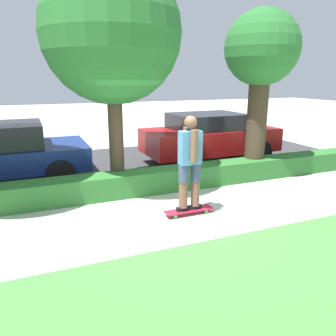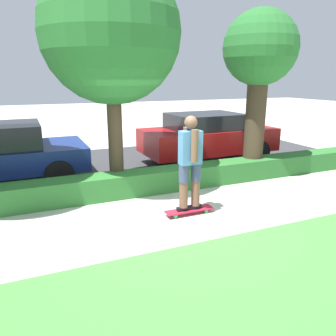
{
  "view_description": "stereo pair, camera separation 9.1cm",
  "coord_description": "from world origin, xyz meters",
  "px_view_note": "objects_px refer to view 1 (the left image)",
  "views": [
    {
      "loc": [
        -2.17,
        -5.18,
        2.53
      ],
      "look_at": [
        0.15,
        0.6,
        0.81
      ],
      "focal_mm": 35.0,
      "sensor_mm": 36.0,
      "label": 1
    },
    {
      "loc": [
        -2.25,
        -5.14,
        2.53
      ],
      "look_at": [
        0.15,
        0.6,
        0.81
      ],
      "focal_mm": 35.0,
      "sensor_mm": 36.0,
      "label": 2
    }
  ],
  "objects_px": {
    "tree_mid": "(112,34)",
    "parked_car_front": "(4,152)",
    "tree_far": "(261,56)",
    "skater_person": "(190,161)",
    "skateboard": "(189,210)",
    "parked_car_middle": "(209,136)"
  },
  "relations": [
    {
      "from": "tree_mid",
      "to": "parked_car_front",
      "type": "distance_m",
      "value": 3.94
    },
    {
      "from": "tree_mid",
      "to": "tree_far",
      "type": "distance_m",
      "value": 3.64
    },
    {
      "from": "skater_person",
      "to": "tree_mid",
      "type": "xyz_separation_m",
      "value": [
        -0.94,
        1.84,
        2.34
      ]
    },
    {
      "from": "skater_person",
      "to": "parked_car_front",
      "type": "distance_m",
      "value": 4.86
    },
    {
      "from": "skater_person",
      "to": "tree_far",
      "type": "relative_size",
      "value": 0.43
    },
    {
      "from": "tree_mid",
      "to": "parked_car_front",
      "type": "bearing_deg",
      "value": 145.73
    },
    {
      "from": "tree_far",
      "to": "parked_car_front",
      "type": "distance_m",
      "value": 6.71
    },
    {
      "from": "tree_mid",
      "to": "tree_far",
      "type": "bearing_deg",
      "value": -2.78
    },
    {
      "from": "parked_car_front",
      "to": "skateboard",
      "type": "bearing_deg",
      "value": -47.3
    },
    {
      "from": "parked_car_middle",
      "to": "tree_mid",
      "type": "bearing_deg",
      "value": -155.45
    },
    {
      "from": "parked_car_front",
      "to": "parked_car_middle",
      "type": "relative_size",
      "value": 0.96
    },
    {
      "from": "skater_person",
      "to": "tree_far",
      "type": "height_order",
      "value": "tree_far"
    },
    {
      "from": "parked_car_middle",
      "to": "tree_far",
      "type": "bearing_deg",
      "value": -79.3
    },
    {
      "from": "tree_mid",
      "to": "skater_person",
      "type": "bearing_deg",
      "value": -62.95
    },
    {
      "from": "tree_mid",
      "to": "tree_far",
      "type": "height_order",
      "value": "tree_mid"
    },
    {
      "from": "tree_mid",
      "to": "parked_car_middle",
      "type": "distance_m",
      "value": 4.43
    },
    {
      "from": "skateboard",
      "to": "tree_far",
      "type": "relative_size",
      "value": 0.23
    },
    {
      "from": "skateboard",
      "to": "parked_car_middle",
      "type": "height_order",
      "value": "parked_car_middle"
    },
    {
      "from": "skateboard",
      "to": "parked_car_middle",
      "type": "bearing_deg",
      "value": 56.16
    },
    {
      "from": "skater_person",
      "to": "tree_far",
      "type": "bearing_deg",
      "value": 31.85
    },
    {
      "from": "skater_person",
      "to": "parked_car_middle",
      "type": "xyz_separation_m",
      "value": [
        2.3,
        3.43,
        -0.24
      ]
    },
    {
      "from": "skater_person",
      "to": "tree_mid",
      "type": "distance_m",
      "value": 3.12
    }
  ]
}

